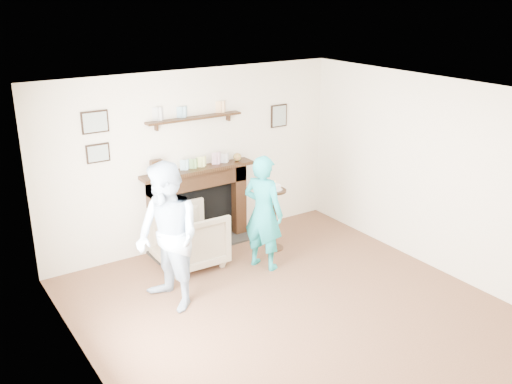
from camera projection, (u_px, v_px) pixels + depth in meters
ground at (300, 317)px, 6.44m from camera, size 5.00×5.00×0.00m
room_shell at (266, 165)px, 6.44m from camera, size 4.54×5.02×2.52m
armchair at (191, 263)px, 7.71m from camera, size 0.87×0.85×0.78m
man at (172, 305)px, 6.70m from camera, size 0.78×0.93×1.73m
woman at (263, 266)px, 7.64m from camera, size 0.57×0.66×1.54m
pedestal_table at (275, 207)px, 7.94m from camera, size 0.32×0.32×1.02m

